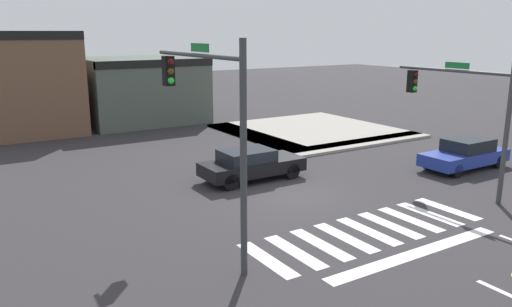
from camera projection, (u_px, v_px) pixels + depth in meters
The scene contains 8 objects.
ground_plane at pixel (288, 194), 20.20m from camera, with size 120.00×120.00×0.00m, color #302D30.
crosswalk_near at pixel (368, 231), 16.50m from camera, with size 8.41×2.65×0.01m.
curb_corner_northeast at pixel (310, 132), 32.32m from camera, with size 10.00×10.60×0.15m.
storefront_row at pixel (85, 86), 33.83m from camera, with size 15.00×6.81×6.37m.
traffic_signal_southeast at pixel (460, 101), 19.96m from camera, with size 0.32×5.33×5.31m.
traffic_signal_southwest at pixel (207, 108), 14.23m from camera, with size 0.32×5.35×6.19m.
car_blue at pixel (465, 154), 23.87m from camera, with size 4.53×1.79×1.43m.
car_black at pixel (251, 164), 22.01m from camera, with size 4.54×1.86×1.38m.
Camera 1 is at (-11.32, -15.62, 6.34)m, focal length 35.53 mm.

